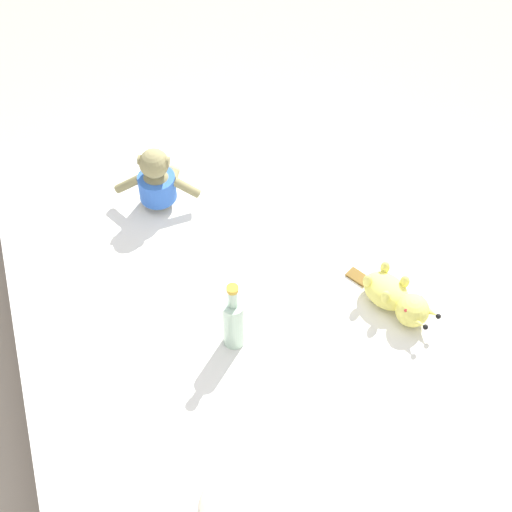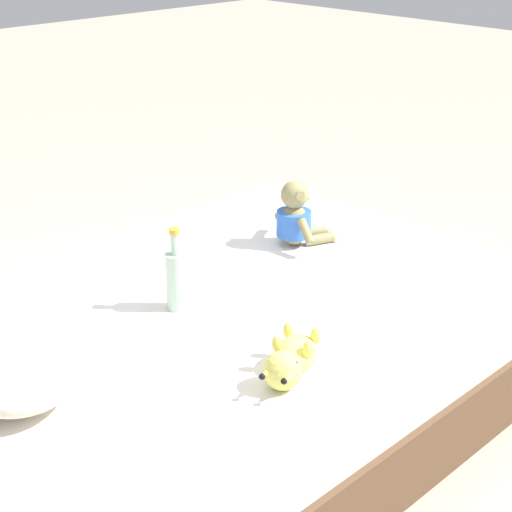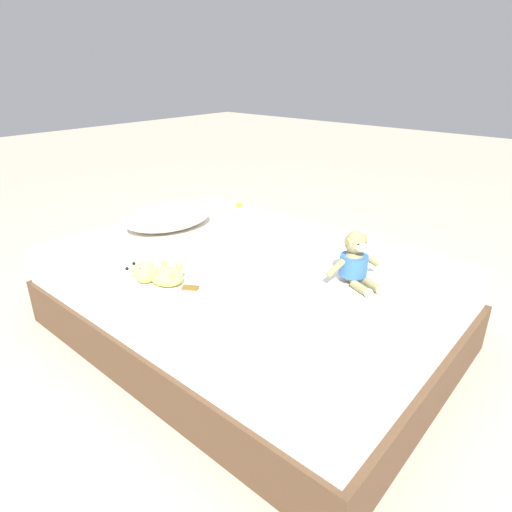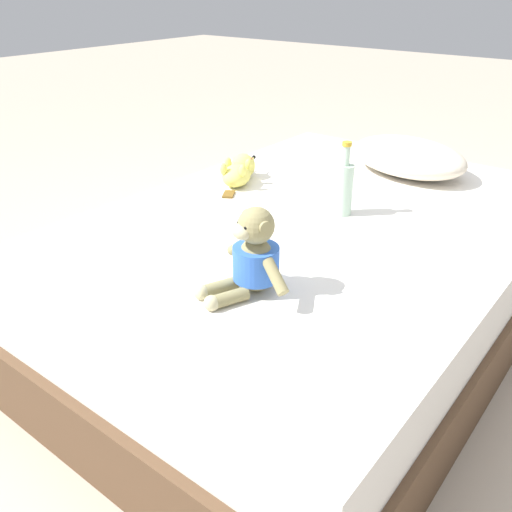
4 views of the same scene
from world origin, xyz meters
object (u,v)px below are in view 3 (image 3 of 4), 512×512
(bed, at_px, (247,299))
(plush_monkey, at_px, (355,262))
(pillow, at_px, (168,216))
(plush_yellow_creature, at_px, (157,274))
(glass_bottle, at_px, (240,234))

(bed, xyz_separation_m, plush_monkey, (0.13, -0.52, 0.31))
(pillow, relative_size, plush_yellow_creature, 1.85)
(plush_yellow_creature, relative_size, glass_bottle, 1.24)
(pillow, bearing_deg, plush_monkey, -85.34)
(bed, relative_size, pillow, 3.32)
(pillow, relative_size, glass_bottle, 2.30)
(plush_monkey, relative_size, glass_bottle, 1.08)
(bed, distance_m, pillow, 0.71)
(plush_monkey, distance_m, glass_bottle, 0.61)
(pillow, bearing_deg, plush_yellow_creature, -132.24)
(plush_yellow_creature, bearing_deg, pillow, 47.76)
(bed, height_order, glass_bottle, glass_bottle)
(bed, xyz_separation_m, pillow, (0.04, 0.65, 0.29))
(pillow, height_order, glass_bottle, glass_bottle)
(glass_bottle, bearing_deg, pillow, 91.40)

